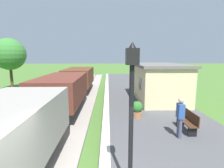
# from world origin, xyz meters

# --- Properties ---
(freight_train) EXTENTS (2.50, 19.40, 2.12)m
(freight_train) POSITION_xyz_m (-2.40, 8.20, 1.40)
(freight_train) COLOR gray
(freight_train) RESTS_ON rail_near
(station_hut) EXTENTS (3.50, 5.80, 2.78)m
(station_hut) POSITION_xyz_m (4.40, 10.44, 1.65)
(station_hut) COLOR beige
(station_hut) RESTS_ON platform_slab
(bench_near_hut) EXTENTS (0.42, 1.50, 0.91)m
(bench_near_hut) POSITION_xyz_m (4.15, 4.74, 0.72)
(bench_near_hut) COLOR #422819
(bench_near_hut) RESTS_ON platform_slab
(bench_down_platform) EXTENTS (0.42, 1.50, 0.91)m
(bench_down_platform) POSITION_xyz_m (4.15, 14.56, 0.72)
(bench_down_platform) COLOR #422819
(bench_down_platform) RESTS_ON platform_slab
(person_waiting) EXTENTS (0.26, 0.39, 1.71)m
(person_waiting) POSITION_xyz_m (3.49, 4.08, 1.18)
(person_waiting) COLOR #474C66
(person_waiting) RESTS_ON platform_slab
(potted_planter) EXTENTS (0.64, 0.64, 0.92)m
(potted_planter) POSITION_xyz_m (2.12, 6.53, 0.72)
(potted_planter) COLOR #9E6642
(potted_planter) RESTS_ON platform_slab
(lamp_post_near) EXTENTS (0.28, 0.28, 3.70)m
(lamp_post_near) POSITION_xyz_m (1.04, 1.15, 2.80)
(lamp_post_near) COLOR black
(lamp_post_near) RESTS_ON platform_slab
(tree_field_left) EXTENTS (3.25, 3.25, 5.44)m
(tree_field_left) POSITION_xyz_m (-9.61, 15.61, 3.80)
(tree_field_left) COLOR #4C3823
(tree_field_left) RESTS_ON ground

